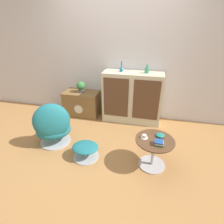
# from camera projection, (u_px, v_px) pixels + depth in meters

# --- Properties ---
(ground_plane) EXTENTS (12.00, 12.00, 0.00)m
(ground_plane) POSITION_uv_depth(u_px,v_px,m) (102.00, 152.00, 2.84)
(ground_plane) COLOR #A87542
(wall_back) EXTENTS (6.40, 0.06, 2.60)m
(wall_back) POSITION_uv_depth(u_px,v_px,m) (120.00, 55.00, 3.45)
(wall_back) COLOR silver
(wall_back) RESTS_ON ground_plane
(sideboard) EXTENTS (1.15, 0.44, 1.03)m
(sideboard) POSITION_uv_depth(u_px,v_px,m) (132.00, 97.00, 3.53)
(sideboard) COLOR beige
(sideboard) RESTS_ON ground_plane
(tv_console) EXTENTS (0.75, 0.43, 0.54)m
(tv_console) POSITION_uv_depth(u_px,v_px,m) (82.00, 103.00, 3.87)
(tv_console) COLOR brown
(tv_console) RESTS_ON ground_plane
(egg_chair) EXTENTS (0.76, 0.74, 0.78)m
(egg_chair) POSITION_uv_depth(u_px,v_px,m) (53.00, 126.00, 2.87)
(egg_chair) COLOR #B7B7BC
(egg_chair) RESTS_ON ground_plane
(ottoman) EXTENTS (0.41, 0.39, 0.23)m
(ottoman) POSITION_uv_depth(u_px,v_px,m) (85.00, 149.00, 2.66)
(ottoman) COLOR #B7B7BC
(ottoman) RESTS_ON ground_plane
(coffee_table) EXTENTS (0.53, 0.53, 0.46)m
(coffee_table) POSITION_uv_depth(u_px,v_px,m) (154.00, 150.00, 2.45)
(coffee_table) COLOR #B7B7BC
(coffee_table) RESTS_ON ground_plane
(vase_leftmost) EXTENTS (0.08, 0.08, 0.20)m
(vase_leftmost) POSITION_uv_depth(u_px,v_px,m) (121.00, 69.00, 3.32)
(vase_leftmost) COLOR #196699
(vase_leftmost) RESTS_ON sideboard
(vase_inner_left) EXTENTS (0.08, 0.08, 0.16)m
(vase_inner_left) POSITION_uv_depth(u_px,v_px,m) (147.00, 70.00, 3.22)
(vase_inner_left) COLOR #2D8E6B
(vase_inner_left) RESTS_ON sideboard
(potted_plant) EXTENTS (0.18, 0.18, 0.23)m
(potted_plant) POSITION_uv_depth(u_px,v_px,m) (81.00, 86.00, 3.69)
(potted_plant) COLOR #4C4C51
(potted_plant) RESTS_ON tv_console
(teacup) EXTENTS (0.10, 0.10, 0.05)m
(teacup) POSITION_uv_depth(u_px,v_px,m) (144.00, 137.00, 2.40)
(teacup) COLOR silver
(teacup) RESTS_ON coffee_table
(book_stack) EXTENTS (0.12, 0.11, 0.06)m
(book_stack) POSITION_uv_depth(u_px,v_px,m) (159.00, 143.00, 2.26)
(book_stack) COLOR #237038
(book_stack) RESTS_ON coffee_table
(bowl) EXTENTS (0.12, 0.12, 0.04)m
(bowl) POSITION_uv_depth(u_px,v_px,m) (160.00, 135.00, 2.43)
(bowl) COLOR #1E7A70
(bowl) RESTS_ON coffee_table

